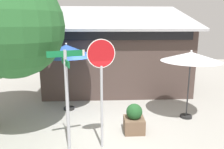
{
  "coord_description": "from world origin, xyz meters",
  "views": [
    {
      "loc": [
        -0.22,
        -6.82,
        3.49
      ],
      "look_at": [
        0.17,
        1.2,
        1.6
      ],
      "focal_mm": 35.25,
      "sensor_mm": 36.0,
      "label": 1
    }
  ],
  "objects_px": {
    "street_sign_post": "(67,90)",
    "stop_sign": "(101,74)",
    "patio_umbrella_ivory_center": "(191,57)",
    "sidewalk_planter": "(134,119)",
    "patio_umbrella_royal_blue_left": "(66,51)"
  },
  "relations": [
    {
      "from": "street_sign_post",
      "to": "patio_umbrella_royal_blue_left",
      "type": "relative_size",
      "value": 1.03
    },
    {
      "from": "street_sign_post",
      "to": "patio_umbrella_royal_blue_left",
      "type": "height_order",
      "value": "street_sign_post"
    },
    {
      "from": "stop_sign",
      "to": "sidewalk_planter",
      "type": "xyz_separation_m",
      "value": [
        1.05,
        0.86,
        -1.72
      ]
    },
    {
      "from": "stop_sign",
      "to": "patio_umbrella_ivory_center",
      "type": "bearing_deg",
      "value": 30.48
    },
    {
      "from": "street_sign_post",
      "to": "patio_umbrella_royal_blue_left",
      "type": "distance_m",
      "value": 3.07
    },
    {
      "from": "stop_sign",
      "to": "patio_umbrella_ivory_center",
      "type": "xyz_separation_m",
      "value": [
        3.18,
        1.87,
        0.15
      ]
    },
    {
      "from": "patio_umbrella_royal_blue_left",
      "to": "street_sign_post",
      "type": "bearing_deg",
      "value": -81.71
    },
    {
      "from": "patio_umbrella_ivory_center",
      "to": "sidewalk_planter",
      "type": "xyz_separation_m",
      "value": [
        -2.14,
        -1.02,
        -1.87
      ]
    },
    {
      "from": "street_sign_post",
      "to": "stop_sign",
      "type": "bearing_deg",
      "value": 4.46
    },
    {
      "from": "sidewalk_planter",
      "to": "patio_umbrella_ivory_center",
      "type": "bearing_deg",
      "value": 25.43
    },
    {
      "from": "stop_sign",
      "to": "patio_umbrella_royal_blue_left",
      "type": "bearing_deg",
      "value": 115.1
    },
    {
      "from": "patio_umbrella_royal_blue_left",
      "to": "sidewalk_planter",
      "type": "xyz_separation_m",
      "value": [
        2.4,
        -2.04,
        -1.99
      ]
    },
    {
      "from": "street_sign_post",
      "to": "stop_sign",
      "type": "height_order",
      "value": "stop_sign"
    },
    {
      "from": "patio_umbrella_ivory_center",
      "to": "sidewalk_planter",
      "type": "bearing_deg",
      "value": -154.57
    },
    {
      "from": "stop_sign",
      "to": "patio_umbrella_royal_blue_left",
      "type": "distance_m",
      "value": 3.21
    }
  ]
}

